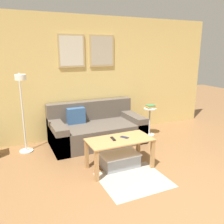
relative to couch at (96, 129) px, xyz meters
name	(u,v)px	position (x,y,z in m)	size (l,w,h in m)	color
ground_plane	(202,216)	(0.29, -2.65, -0.28)	(16.00, 16.00, 0.00)	brown
wall_back	(99,77)	(0.29, 0.49, 1.01)	(5.60, 0.09, 2.55)	#D6B76B
area_rug	(134,180)	(-0.03, -1.63, -0.27)	(0.97, 0.85, 0.01)	#A39989
couch	(96,129)	(0.00, 0.00, 0.00)	(1.85, 0.95, 0.81)	brown
coffee_table	(120,145)	(-0.06, -1.20, 0.12)	(1.04, 0.52, 0.50)	#AD7F4C
storage_bin	(120,160)	(-0.03, -1.17, -0.16)	(0.62, 0.38, 0.23)	gray
floor_lamp	(22,104)	(-1.37, -0.08, 0.69)	(0.25, 0.55, 1.48)	silver
side_table	(150,119)	(1.24, -0.11, 0.09)	(0.28, 0.28, 0.62)	silver
book_stack	(150,107)	(1.24, -0.11, 0.38)	(0.21, 0.16, 0.07)	silver
remote_control	(113,139)	(-0.16, -1.17, 0.23)	(0.04, 0.15, 0.02)	black
cell_phone	(125,137)	(0.05, -1.17, 0.22)	(0.07, 0.14, 0.01)	#1E2338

